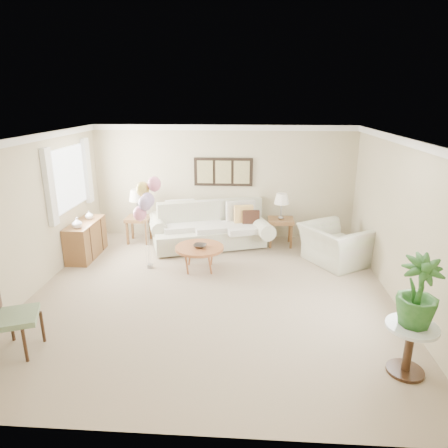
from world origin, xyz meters
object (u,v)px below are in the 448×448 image
balloon_cluster (146,199)px  sofa (209,229)px  armchair (334,245)px  accent_chair (8,311)px  coffee_table (199,248)px

balloon_cluster → sofa: bearing=52.6°
armchair → balloon_cluster: 3.79m
accent_chair → balloon_cluster: balloon_cluster is taller
armchair → balloon_cluster: bearing=66.5°
balloon_cluster → accent_chair: bearing=-112.9°
accent_chair → balloon_cluster: 3.06m
sofa → coffee_table: bearing=-92.3°
sofa → armchair: 2.71m
coffee_table → accent_chair: (-2.12, -2.74, 0.14)m
sofa → armchair: sofa is taller
sofa → armchair: size_ratio=2.47×
armchair → accent_chair: 5.76m
coffee_table → balloon_cluster: bearing=-178.7°
sofa → armchair: bearing=-17.5°
coffee_table → armchair: (2.64, 0.51, -0.05)m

